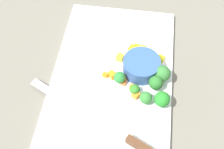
# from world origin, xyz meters

# --- Properties ---
(ground_plane) EXTENTS (4.00, 4.00, 0.00)m
(ground_plane) POSITION_xyz_m (0.00, 0.00, 0.00)
(ground_plane) COLOR #686257
(cutting_board) EXTENTS (0.51, 0.31, 0.01)m
(cutting_board) POSITION_xyz_m (0.00, 0.00, 0.01)
(cutting_board) COLOR white
(cutting_board) RESTS_ON ground_plane
(prep_bowl) EXTENTS (0.10, 0.10, 0.04)m
(prep_bowl) POSITION_xyz_m (-0.03, 0.07, 0.03)
(prep_bowl) COLOR #335492
(prep_bowl) RESTS_ON cutting_board
(chef_knife) EXTENTS (0.17, 0.32, 0.02)m
(chef_knife) POSITION_xyz_m (0.15, 0.02, 0.02)
(chef_knife) COLOR silver
(chef_knife) RESTS_ON cutting_board
(carrot_dice_0) EXTENTS (0.01, 0.02, 0.01)m
(carrot_dice_0) POSITION_xyz_m (0.00, -0.02, 0.02)
(carrot_dice_0) COLOR orange
(carrot_dice_0) RESTS_ON cutting_board
(carrot_dice_1) EXTENTS (0.02, 0.02, 0.01)m
(carrot_dice_1) POSITION_xyz_m (0.05, 0.07, 0.02)
(carrot_dice_1) COLOR orange
(carrot_dice_1) RESTS_ON cutting_board
(carrot_dice_2) EXTENTS (0.01, 0.02, 0.01)m
(carrot_dice_2) POSITION_xyz_m (0.03, 0.06, 0.02)
(carrot_dice_2) COLOR orange
(carrot_dice_2) RESTS_ON cutting_board
(carrot_dice_3) EXTENTS (0.01, 0.01, 0.01)m
(carrot_dice_3) POSITION_xyz_m (0.02, 0.03, 0.02)
(carrot_dice_3) COLOR orange
(carrot_dice_3) RESTS_ON cutting_board
(carrot_dice_4) EXTENTS (0.02, 0.02, 0.02)m
(carrot_dice_4) POSITION_xyz_m (0.00, 0.00, 0.02)
(carrot_dice_4) COLOR orange
(carrot_dice_4) RESTS_ON cutting_board
(carrot_dice_5) EXTENTS (0.02, 0.02, 0.01)m
(carrot_dice_5) POSITION_xyz_m (0.00, 0.01, 0.02)
(carrot_dice_5) COLOR orange
(carrot_dice_5) RESTS_ON cutting_board
(carrot_dice_6) EXTENTS (0.02, 0.02, 0.02)m
(carrot_dice_6) POSITION_xyz_m (0.01, 0.03, 0.02)
(carrot_dice_6) COLOR orange
(carrot_dice_6) RESTS_ON cutting_board
(pepper_dice_0) EXTENTS (0.03, 0.03, 0.02)m
(pepper_dice_0) POSITION_xyz_m (-0.09, 0.05, 0.02)
(pepper_dice_0) COLOR yellow
(pepper_dice_0) RESTS_ON cutting_board
(pepper_dice_1) EXTENTS (0.02, 0.02, 0.01)m
(pepper_dice_1) POSITION_xyz_m (-0.07, 0.12, 0.02)
(pepper_dice_1) COLOR yellow
(pepper_dice_1) RESTS_ON cutting_board
(pepper_dice_2) EXTENTS (0.02, 0.02, 0.01)m
(pepper_dice_2) POSITION_xyz_m (-0.10, 0.07, 0.02)
(pepper_dice_2) COLOR yellow
(pepper_dice_2) RESTS_ON cutting_board
(pepper_dice_3) EXTENTS (0.01, 0.02, 0.01)m
(pepper_dice_3) POSITION_xyz_m (-0.10, 0.05, 0.02)
(pepper_dice_3) COLOR yellow
(pepper_dice_3) RESTS_ON cutting_board
(pepper_dice_4) EXTENTS (0.02, 0.02, 0.02)m
(pepper_dice_4) POSITION_xyz_m (-0.06, 0.01, 0.02)
(pepper_dice_4) COLOR yellow
(pepper_dice_4) RESTS_ON cutting_board
(broccoli_floret_0) EXTENTS (0.04, 0.04, 0.04)m
(broccoli_floret_0) POSITION_xyz_m (0.02, 0.11, 0.04)
(broccoli_floret_0) COLOR #92BB65
(broccoli_floret_0) RESTS_ON cutting_board
(broccoli_floret_1) EXTENTS (0.03, 0.03, 0.04)m
(broccoli_floret_1) POSITION_xyz_m (0.06, 0.09, 0.03)
(broccoli_floret_1) COLOR #83B269
(broccoli_floret_1) RESTS_ON cutting_board
(broccoli_floret_2) EXTENTS (0.04, 0.04, 0.04)m
(broccoli_floret_2) POSITION_xyz_m (0.06, 0.13, 0.03)
(broccoli_floret_2) COLOR #87C362
(broccoli_floret_2) RESTS_ON cutting_board
(broccoli_floret_3) EXTENTS (0.03, 0.03, 0.04)m
(broccoli_floret_3) POSITION_xyz_m (0.01, 0.02, 0.03)
(broccoli_floret_3) COLOR #8BBC69
(broccoli_floret_3) RESTS_ON cutting_board
(broccoli_floret_4) EXTENTS (0.04, 0.04, 0.05)m
(broccoli_floret_4) POSITION_xyz_m (-0.01, 0.13, 0.04)
(broccoli_floret_4) COLOR #92B766
(broccoli_floret_4) RESTS_ON cutting_board
(broccoli_floret_5) EXTENTS (0.03, 0.03, 0.03)m
(broccoli_floret_5) POSITION_xyz_m (0.04, 0.06, 0.03)
(broccoli_floret_5) COLOR #94B456
(broccoli_floret_5) RESTS_ON cutting_board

